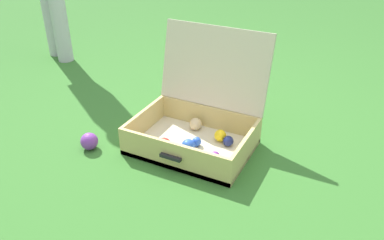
% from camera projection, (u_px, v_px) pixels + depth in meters
% --- Properties ---
extents(ground_plane, '(16.00, 16.00, 0.00)m').
position_uv_depth(ground_plane, '(203.00, 149.00, 2.05)').
color(ground_plane, '#336B28').
extents(open_suitcase, '(0.60, 0.56, 0.57)m').
position_uv_depth(open_suitcase, '(198.00, 121.00, 2.04)').
color(open_suitcase, beige).
rests_on(open_suitcase, ground).
extents(stray_ball_on_grass, '(0.09, 0.09, 0.09)m').
position_uv_depth(stray_ball_on_grass, '(89.00, 141.00, 2.03)').
color(stray_ball_on_grass, purple).
rests_on(stray_ball_on_grass, ground).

